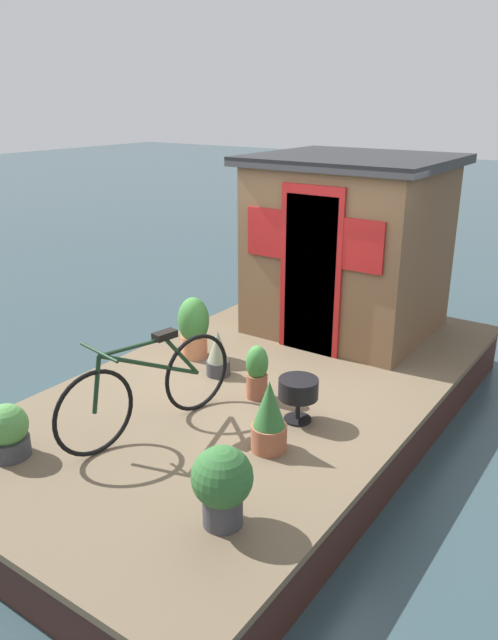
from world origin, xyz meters
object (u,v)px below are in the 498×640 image
object	(u,v)px
bicycle	(149,387)
potted_plant_rosemary	(218,354)
potted_plant_basil	(222,483)
charcoal_grill	(298,390)
potted_plant_ivy	(194,327)
houseboat_cabin	(349,245)
potted_plant_mint	(257,372)
potted_plant_geranium	(7,431)
potted_plant_sage	(269,417)

from	to	relation	value
bicycle	potted_plant_rosemary	size ratio (longest dim) A/B	3.67
potted_plant_rosemary	potted_plant_basil	bearing A→B (deg)	-141.75
charcoal_grill	potted_plant_ivy	bearing A→B (deg)	70.68
houseboat_cabin	charcoal_grill	bearing A→B (deg)	-163.11
potted_plant_mint	potted_plant_basil	world-z (taller)	potted_plant_basil
houseboat_cabin	charcoal_grill	world-z (taller)	houseboat_cabin
potted_plant_ivy	potted_plant_rosemary	size ratio (longest dim) A/B	1.42
houseboat_cabin	bicycle	world-z (taller)	houseboat_cabin
houseboat_cabin	potted_plant_geranium	xyz separation A→B (m)	(-4.02, 0.86, -0.81)
potted_plant_ivy	potted_plant_mint	world-z (taller)	potted_plant_ivy
potted_plant_ivy	potted_plant_geranium	size ratio (longest dim) A/B	1.52
charcoal_grill	potted_plant_mint	bearing A→B (deg)	73.25
houseboat_cabin	potted_plant_rosemary	world-z (taller)	houseboat_cabin
houseboat_cabin	potted_plant_mint	bearing A→B (deg)	-175.73
bicycle	charcoal_grill	bearing A→B (deg)	-48.18
potted_plant_basil	potted_plant_geranium	xyz separation A→B (m)	(-0.30, 1.84, -0.10)
houseboat_cabin	potted_plant_sage	world-z (taller)	houseboat_cabin
bicycle	potted_plant_geranium	world-z (taller)	bicycle
potted_plant_geranium	charcoal_grill	xyz separation A→B (m)	(1.75, -1.55, 0.07)
potted_plant_basil	charcoal_grill	distance (m)	1.48
potted_plant_ivy	houseboat_cabin	bearing A→B (deg)	-28.55
bicycle	potted_plant_mint	xyz separation A→B (m)	(0.99, -0.40, -0.13)
potted_plant_sage	potted_plant_geranium	world-z (taller)	potted_plant_sage
potted_plant_ivy	potted_plant_sage	world-z (taller)	potted_plant_ivy
potted_plant_basil	charcoal_grill	bearing A→B (deg)	11.37
houseboat_cabin	potted_plant_ivy	distance (m)	2.06
bicycle	charcoal_grill	xyz separation A→B (m)	(0.83, -0.93, -0.10)
potted_plant_mint	potted_plant_basil	distance (m)	1.81
potted_plant_ivy	potted_plant_rosemary	distance (m)	0.55
potted_plant_geranium	potted_plant_rosemary	bearing A→B (deg)	-11.44
bicycle	potted_plant_mint	bearing A→B (deg)	-21.80
potted_plant_geranium	charcoal_grill	world-z (taller)	potted_plant_geranium
potted_plant_mint	potted_plant_basil	xyz separation A→B (m)	(-1.61, -0.82, 0.05)
houseboat_cabin	potted_plant_mint	world-z (taller)	houseboat_cabin
potted_plant_basil	potted_plant_geranium	distance (m)	1.87
bicycle	potted_plant_sage	world-z (taller)	bicycle
potted_plant_ivy	potted_plant_basil	xyz separation A→B (m)	(-2.02, -1.91, -0.03)
potted_plant_sage	potted_plant_geranium	xyz separation A→B (m)	(-1.23, 1.60, -0.07)
potted_plant_ivy	potted_plant_basil	distance (m)	2.78
bicycle	potted_plant_sage	size ratio (longest dim) A/B	2.89
potted_plant_sage	potted_plant_basil	distance (m)	0.96
potted_plant_rosemary	potted_plant_mint	world-z (taller)	potted_plant_mint
houseboat_cabin	potted_plant_mint	size ratio (longest dim) A/B	4.11
potted_plant_rosemary	potted_plant_mint	xyz separation A→B (m)	(-0.18, -0.59, 0.04)
potted_plant_mint	potted_plant_sage	bearing A→B (deg)	-139.86
potted_plant_geranium	bicycle	bearing A→B (deg)	-33.99
potted_plant_ivy	potted_plant_geranium	world-z (taller)	potted_plant_ivy
bicycle	houseboat_cabin	bearing A→B (deg)	-4.40
bicycle	potted_plant_rosemary	distance (m)	1.20
potted_plant_sage	potted_plant_basil	size ratio (longest dim) A/B	1.07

